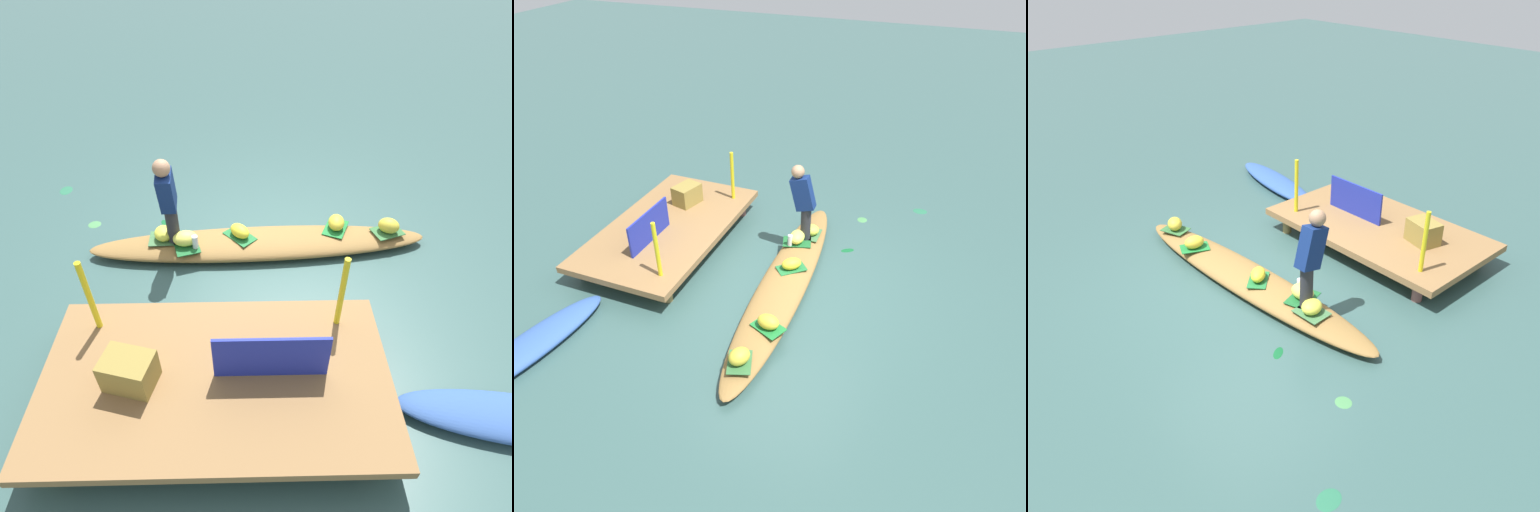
% 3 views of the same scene
% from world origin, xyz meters
% --- Properties ---
extents(canal_water, '(40.00, 40.00, 0.00)m').
position_xyz_m(canal_water, '(0.00, 0.00, 0.00)').
color(canal_water, '#345551').
rests_on(canal_water, ground).
extents(dock_platform, '(3.20, 1.80, 0.36)m').
position_xyz_m(dock_platform, '(0.46, 2.17, 0.31)').
color(dock_platform, olive).
rests_on(dock_platform, ground).
extents(vendor_boat, '(4.47, 0.88, 0.22)m').
position_xyz_m(vendor_boat, '(0.00, 0.00, 0.11)').
color(vendor_boat, olive).
rests_on(vendor_boat, ground).
extents(moored_boat, '(2.38, 0.92, 0.19)m').
position_xyz_m(moored_boat, '(-2.35, 2.53, 0.10)').
color(moored_boat, '#33569C').
rests_on(moored_boat, ground).
extents(leaf_mat_0, '(0.41, 0.48, 0.01)m').
position_xyz_m(leaf_mat_0, '(-1.03, -0.17, 0.23)').
color(leaf_mat_0, '#1D7532').
rests_on(leaf_mat_0, vendor_boat).
extents(banana_bunch_0, '(0.25, 0.32, 0.18)m').
position_xyz_m(banana_bunch_0, '(-1.03, -0.17, 0.32)').
color(banana_bunch_0, gold).
rests_on(banana_bunch_0, vendor_boat).
extents(leaf_mat_1, '(0.46, 0.40, 0.01)m').
position_xyz_m(leaf_mat_1, '(-1.71, -0.07, 0.23)').
color(leaf_mat_1, '#326836').
rests_on(leaf_mat_1, vendor_boat).
extents(banana_bunch_1, '(0.35, 0.32, 0.20)m').
position_xyz_m(banana_bunch_1, '(-1.71, -0.07, 0.33)').
color(banana_bunch_1, gold).
rests_on(banana_bunch_1, vendor_boat).
extents(leaf_mat_2, '(0.47, 0.48, 0.01)m').
position_xyz_m(leaf_mat_2, '(0.25, -0.02, 0.23)').
color(leaf_mat_2, '#216C34').
rests_on(leaf_mat_2, vendor_boat).
extents(banana_bunch_2, '(0.34, 0.35, 0.17)m').
position_xyz_m(banana_bunch_2, '(0.25, -0.02, 0.31)').
color(banana_bunch_2, yellow).
rests_on(banana_bunch_2, vendor_boat).
extents(leaf_mat_3, '(0.42, 0.51, 0.01)m').
position_xyz_m(leaf_mat_3, '(0.94, 0.13, 0.23)').
color(leaf_mat_3, '#1B5E2C').
rests_on(leaf_mat_3, vendor_boat).
extents(banana_bunch_3, '(0.34, 0.26, 0.19)m').
position_xyz_m(banana_bunch_3, '(0.94, 0.13, 0.32)').
color(banana_bunch_3, '#E9E557').
rests_on(banana_bunch_3, vendor_boat).
extents(leaf_mat_4, '(0.40, 0.32, 0.01)m').
position_xyz_m(leaf_mat_4, '(1.24, 0.01, 0.23)').
color(leaf_mat_4, '#3F6F41').
rests_on(leaf_mat_4, vendor_boat).
extents(banana_bunch_4, '(0.29, 0.33, 0.17)m').
position_xyz_m(banana_bunch_4, '(1.24, 0.01, 0.31)').
color(banana_bunch_4, '#DDDC43').
rests_on(banana_bunch_4, vendor_boat).
extents(vendor_person, '(0.20, 0.41, 1.25)m').
position_xyz_m(vendor_person, '(1.09, 0.11, 0.93)').
color(vendor_person, '#28282D').
rests_on(vendor_person, vendor_boat).
extents(water_bottle, '(0.07, 0.07, 0.19)m').
position_xyz_m(water_bottle, '(0.81, 0.21, 0.32)').
color(water_bottle, silver).
rests_on(water_bottle, vendor_boat).
extents(market_banner, '(1.03, 0.04, 0.51)m').
position_xyz_m(market_banner, '(-0.04, 2.17, 0.62)').
color(market_banner, '#1E2B9A').
rests_on(market_banner, dock_platform).
extents(railing_post_west, '(0.06, 0.06, 0.86)m').
position_xyz_m(railing_post_west, '(-0.74, 1.57, 0.79)').
color(railing_post_west, yellow).
rests_on(railing_post_west, dock_platform).
extents(railing_post_east, '(0.06, 0.06, 0.86)m').
position_xyz_m(railing_post_east, '(1.66, 1.57, 0.79)').
color(railing_post_east, yellow).
rests_on(railing_post_east, dock_platform).
extents(produce_crate, '(0.51, 0.42, 0.33)m').
position_xyz_m(produce_crate, '(1.20, 2.23, 0.53)').
color(produce_crate, olive).
rests_on(produce_crate, dock_platform).
extents(drifting_plant_0, '(0.22, 0.27, 0.01)m').
position_xyz_m(drifting_plant_0, '(3.05, -1.52, 0.00)').
color(drifting_plant_0, '#256747').
rests_on(drifting_plant_0, ground).
extents(drifting_plant_1, '(0.21, 0.20, 0.01)m').
position_xyz_m(drifting_plant_1, '(2.36, -0.61, 0.00)').
color(drifting_plant_1, '#45864C').
rests_on(drifting_plant_1, ground).
extents(drifting_plant_2, '(0.21, 0.24, 0.01)m').
position_xyz_m(drifting_plant_2, '(1.33, -0.61, 0.00)').
color(drifting_plant_2, '#11572A').
rests_on(drifting_plant_2, ground).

